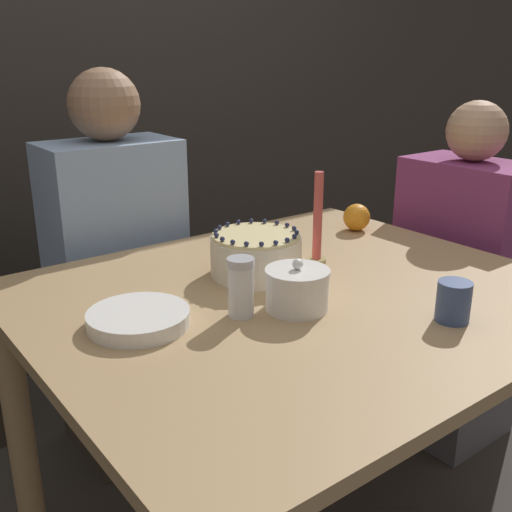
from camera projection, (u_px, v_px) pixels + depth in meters
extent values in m
cube|color=#38332D|center=(59.00, 48.00, 2.27)|extent=(8.00, 0.05, 2.60)
cube|color=tan|center=(299.00, 297.00, 1.39)|extent=(1.21, 1.04, 0.03)
cylinder|color=tan|center=(19.00, 427.00, 1.55)|extent=(0.07, 0.07, 0.73)
cylinder|color=tan|center=(326.00, 319.00, 2.18)|extent=(0.07, 0.07, 0.73)
cylinder|color=#EFE5CC|center=(256.00, 256.00, 1.48)|extent=(0.23, 0.23, 0.10)
cylinder|color=beige|center=(256.00, 236.00, 1.46)|extent=(0.22, 0.22, 0.01)
sphere|color=#23284C|center=(287.00, 225.00, 1.51)|extent=(0.01, 0.01, 0.01)
sphere|color=#23284C|center=(277.00, 222.00, 1.54)|extent=(0.01, 0.01, 0.01)
sphere|color=#23284C|center=(264.00, 221.00, 1.55)|extent=(0.01, 0.01, 0.01)
sphere|color=#23284C|center=(251.00, 221.00, 1.55)|extent=(0.01, 0.01, 0.01)
sphere|color=#23284C|center=(238.00, 222.00, 1.54)|extent=(0.01, 0.01, 0.01)
sphere|color=#23284C|center=(227.00, 224.00, 1.52)|extent=(0.01, 0.01, 0.01)
sphere|color=#23284C|center=(219.00, 227.00, 1.49)|extent=(0.01, 0.01, 0.01)
sphere|color=#23284C|center=(216.00, 231.00, 1.46)|extent=(0.01, 0.01, 0.01)
sphere|color=#23284C|center=(216.00, 235.00, 1.43)|extent=(0.01, 0.01, 0.01)
sphere|color=#23284C|center=(222.00, 239.00, 1.40)|extent=(0.01, 0.01, 0.01)
sphere|color=#23284C|center=(233.00, 242.00, 1.38)|extent=(0.01, 0.01, 0.01)
sphere|color=#23284C|center=(246.00, 244.00, 1.37)|extent=(0.01, 0.01, 0.01)
sphere|color=#23284C|center=(261.00, 244.00, 1.36)|extent=(0.01, 0.01, 0.01)
sphere|color=#23284C|center=(276.00, 243.00, 1.37)|extent=(0.01, 0.01, 0.01)
sphere|color=#23284C|center=(287.00, 240.00, 1.39)|extent=(0.01, 0.01, 0.01)
sphere|color=#23284C|center=(294.00, 236.00, 1.42)|extent=(0.01, 0.01, 0.01)
sphere|color=#23284C|center=(297.00, 232.00, 1.45)|extent=(0.01, 0.01, 0.01)
sphere|color=#23284C|center=(294.00, 228.00, 1.48)|extent=(0.01, 0.01, 0.01)
cylinder|color=white|center=(297.00, 292.00, 1.28)|extent=(0.14, 0.14, 0.08)
cylinder|color=white|center=(297.00, 272.00, 1.27)|extent=(0.14, 0.14, 0.01)
sphere|color=white|center=(298.00, 264.00, 1.26)|extent=(0.02, 0.02, 0.02)
cylinder|color=white|center=(241.00, 291.00, 1.24)|extent=(0.05, 0.05, 0.11)
cylinder|color=silver|center=(241.00, 262.00, 1.22)|extent=(0.06, 0.06, 0.02)
cylinder|color=white|center=(139.00, 324.00, 1.21)|extent=(0.21, 0.21, 0.01)
cylinder|color=white|center=(139.00, 320.00, 1.21)|extent=(0.21, 0.21, 0.01)
cylinder|color=white|center=(138.00, 317.00, 1.21)|extent=(0.21, 0.21, 0.01)
cylinder|color=white|center=(138.00, 313.00, 1.20)|extent=(0.21, 0.21, 0.01)
cylinder|color=tan|center=(316.00, 262.00, 1.56)|extent=(0.05, 0.05, 0.02)
cylinder|color=#CC4C47|center=(318.00, 216.00, 1.52)|extent=(0.02, 0.02, 0.23)
cylinder|color=#384C7F|center=(454.00, 302.00, 1.22)|extent=(0.07, 0.07, 0.09)
sphere|color=orange|center=(357.00, 217.00, 1.85)|extent=(0.08, 0.08, 0.08)
cube|color=#473D33|center=(126.00, 382.00, 2.03)|extent=(0.34, 0.34, 0.45)
cube|color=#99B7E0|center=(115.00, 236.00, 1.86)|extent=(0.40, 0.24, 0.59)
sphere|color=#9E7556|center=(104.00, 105.00, 1.73)|extent=(0.21, 0.21, 0.21)
cube|color=#595960|center=(448.00, 371.00, 2.10)|extent=(0.34, 0.34, 0.45)
cube|color=#8C3872|center=(464.00, 240.00, 1.95)|extent=(0.24, 0.40, 0.51)
sphere|color=tan|center=(477.00, 131.00, 1.83)|extent=(0.18, 0.18, 0.18)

